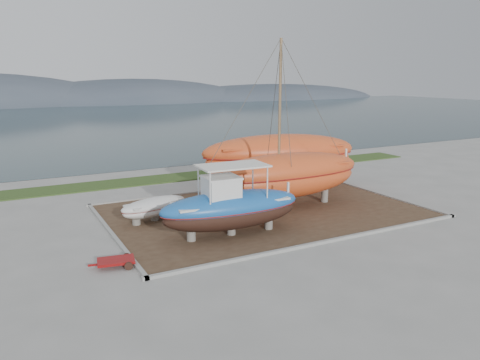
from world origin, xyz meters
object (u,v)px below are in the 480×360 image
orange_bare_hull (280,162)px  red_trailer (116,263)px  white_dinghy (154,209)px  orange_sailboat (287,126)px  blue_caique (231,200)px

orange_bare_hull → red_trailer: size_ratio=4.93×
white_dinghy → orange_bare_hull: (10.54, 3.44, 1.26)m
orange_sailboat → blue_caique: bearing=-150.4°
red_trailer → orange_bare_hull: bearing=42.3°
blue_caique → orange_bare_hull: (7.82, 7.66, 0.07)m
blue_caique → red_trailer: blue_caique is taller
blue_caique → orange_sailboat: size_ratio=0.72×
orange_bare_hull → red_trailer: bearing=-136.0°
white_dinghy → orange_sailboat: size_ratio=0.40×
orange_sailboat → red_trailer: 13.09m
orange_sailboat → orange_bare_hull: (2.61, 4.77, -3.15)m
white_dinghy → orange_bare_hull: 11.16m
orange_sailboat → orange_bare_hull: orange_sailboat is taller
white_dinghy → red_trailer: bearing=-139.1°
orange_sailboat → red_trailer: (-11.40, -4.13, -4.93)m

